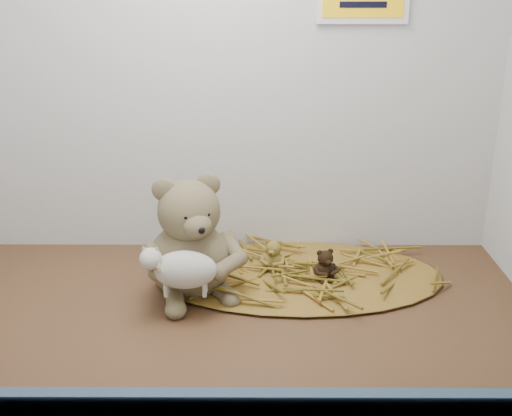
# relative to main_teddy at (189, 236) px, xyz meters

# --- Properties ---
(alcove_shell) EXTENTS (1.20, 0.60, 0.90)m
(alcove_shell) POSITION_rel_main_teddy_xyz_m (0.03, 0.02, 0.33)
(alcove_shell) COLOR #4A3019
(alcove_shell) RESTS_ON ground
(front_rail) EXTENTS (1.19, 0.02, 0.04)m
(front_rail) POSITION_rel_main_teddy_xyz_m (0.03, -0.36, -0.10)
(front_rail) COLOR #3A506E
(front_rail) RESTS_ON shelf_floor
(straw_bed) EXTENTS (0.58, 0.34, 0.01)m
(straw_bed) POSITION_rel_main_teddy_xyz_m (0.21, 0.06, -0.11)
(straw_bed) COLOR brown
(straw_bed) RESTS_ON shelf_floor
(main_teddy) EXTENTS (0.25, 0.26, 0.24)m
(main_teddy) POSITION_rel_main_teddy_xyz_m (0.00, 0.00, 0.00)
(main_teddy) COLOR olive
(main_teddy) RESTS_ON shelf_floor
(toy_lamb) EXTENTS (0.15, 0.09, 0.10)m
(toy_lamb) POSITION_rel_main_teddy_xyz_m (0.00, -0.08, -0.03)
(toy_lamb) COLOR beige
(toy_lamb) RESTS_ON main_teddy
(mini_teddy_tan) EXTENTS (0.06, 0.07, 0.06)m
(mini_teddy_tan) POSITION_rel_main_teddy_xyz_m (0.16, 0.09, -0.07)
(mini_teddy_tan) COLOR olive
(mini_teddy_tan) RESTS_ON straw_bed
(mini_teddy_brown) EXTENTS (0.07, 0.07, 0.06)m
(mini_teddy_brown) POSITION_rel_main_teddy_xyz_m (0.26, 0.04, -0.07)
(mini_teddy_brown) COLOR black
(mini_teddy_brown) RESTS_ON straw_bed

